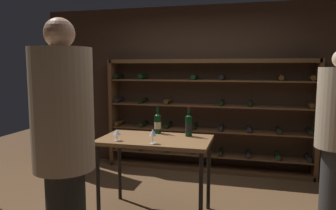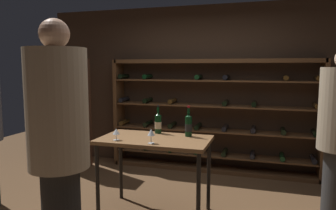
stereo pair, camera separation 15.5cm
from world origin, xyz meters
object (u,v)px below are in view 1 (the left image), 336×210
tasting_table (155,146)px  wine_bottle_amber_reserve (158,123)px  wine_bottle_gold_foil (189,125)px  wine_glass_stemmed_center (153,133)px  person_host_in_suit (63,138)px  wine_glass_stemmed_left (117,132)px  display_cabinet (68,115)px  wine_rack (207,117)px

tasting_table → wine_bottle_amber_reserve: wine_bottle_amber_reserve is taller
tasting_table → wine_bottle_gold_foil: 0.45m
wine_bottle_amber_reserve → wine_glass_stemmed_center: size_ratio=2.21×
person_host_in_suit → wine_glass_stemmed_left: 0.95m
display_cabinet → wine_bottle_amber_reserve: bearing=-28.3°
person_host_in_suit → display_cabinet: (-1.45, 2.39, -0.22)m
wine_rack → wine_bottle_amber_reserve: size_ratio=9.82×
wine_bottle_gold_foil → wine_glass_stemmed_center: (-0.29, -0.44, -0.02)m
wine_glass_stemmed_left → wine_glass_stemmed_center: (0.41, -0.03, 0.02)m
person_host_in_suit → display_cabinet: person_host_in_suit is taller
wine_rack → wine_bottle_gold_foil: bearing=-90.4°
display_cabinet → wine_bottle_gold_foil: size_ratio=5.13×
tasting_table → person_host_in_suit: size_ratio=0.60×
tasting_table → wine_glass_stemmed_center: bearing=-78.9°
wine_rack → wine_glass_stemmed_center: wine_rack is taller
person_host_in_suit → display_cabinet: 2.80m
wine_rack → wine_glass_stemmed_left: 2.05m
person_host_in_suit → wine_bottle_gold_foil: bearing=27.4°
person_host_in_suit → wine_bottle_amber_reserve: person_host_in_suit is taller
person_host_in_suit → wine_glass_stemmed_left: bearing=53.7°
wine_rack → wine_glass_stemmed_left: wine_rack is taller
display_cabinet → wine_glass_stemmed_center: size_ratio=11.86×
wine_rack → display_cabinet: bearing=-167.7°
wine_glass_stemmed_center → wine_bottle_gold_foil: bearing=56.8°
person_host_in_suit → wine_glass_stemmed_center: bearing=30.1°
tasting_table → wine_glass_stemmed_center: 0.32m
wine_rack → wine_glass_stemmed_center: size_ratio=21.72×
wine_bottle_gold_foil → display_cabinet: bearing=154.6°
person_host_in_suit → display_cabinet: size_ratio=1.13×
tasting_table → wine_glass_stemmed_left: bearing=-149.0°
wine_bottle_amber_reserve → person_host_in_suit: bearing=-103.4°
wine_bottle_amber_reserve → wine_glass_stemmed_left: bearing=-122.8°
wine_rack → wine_glass_stemmed_left: bearing=-110.1°
wine_rack → wine_glass_stemmed_left: (-0.70, -1.92, 0.09)m
wine_rack → person_host_in_suit: size_ratio=1.62×
person_host_in_suit → wine_glass_stemmed_left: person_host_in_suit is taller
wine_bottle_gold_foil → wine_glass_stemmed_center: 0.53m
wine_bottle_amber_reserve → wine_glass_stemmed_left: (-0.31, -0.48, -0.03)m
wine_glass_stemmed_center → wine_bottle_amber_reserve: bearing=100.8°
person_host_in_suit → wine_rack: bearing=41.2°
display_cabinet → wine_glass_stemmed_left: bearing=-44.3°
wine_rack → wine_bottle_gold_foil: wine_rack is taller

